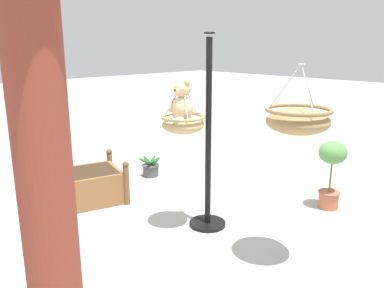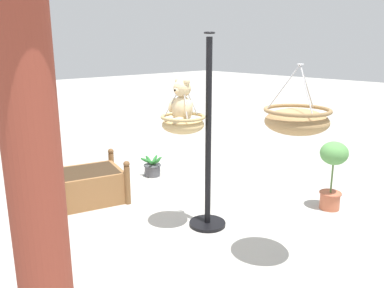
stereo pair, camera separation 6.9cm
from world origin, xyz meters
The scene contains 10 objects.
ground_plane centered at (0.00, 0.00, 0.00)m, with size 40.00×40.00×0.00m, color #ADAAA3.
display_pole_central centered at (-0.15, -0.02, 0.69)m, with size 0.44×0.44×2.27m.
hanging_basket_with_teddy centered at (0.00, 0.23, 1.28)m, with size 0.50×0.50×0.58m.
teddy_bear centered at (0.00, 0.25, 1.50)m, with size 0.35×0.30×0.50m.
hanging_basket_left_high centered at (-1.31, 0.00, 1.47)m, with size 0.61×0.61×0.64m.
greenhouse_pillar_far_back centered at (-1.68, 2.53, 1.29)m, with size 0.43×0.43×2.68m.
wooden_planter_box centered at (1.52, 0.63, 0.24)m, with size 1.01×1.10×0.62m.
potted_plant_tall_leafy centered at (1.77, -0.66, 0.14)m, with size 0.38×0.35×0.34m.
potted_plant_bushy_green centered at (-0.92, -1.57, 0.56)m, with size 0.36×0.36×0.92m.
potted_plant_conical_shrub centered at (3.10, 0.69, 0.26)m, with size 0.33×0.33×0.51m.
Camera 1 is at (-3.18, 3.14, 2.14)m, focal length 36.64 mm.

